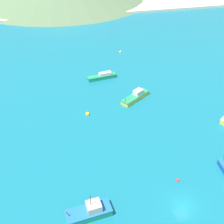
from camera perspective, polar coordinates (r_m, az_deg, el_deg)
ground at (r=75.50m, az=4.39°, el=-0.18°), size 260.00×280.00×0.50m
fishing_boat_0 at (r=90.47m, az=-1.94°, el=7.13°), size 9.40×3.30×2.03m
fishing_boat_3 at (r=80.41m, az=4.78°, el=3.15°), size 9.49×7.40×2.46m
fishing_boat_6 at (r=52.27m, az=-4.49°, el=-19.21°), size 8.24×3.80×5.16m
buoy_0 at (r=59.03m, az=13.03°, el=-13.14°), size 0.66×0.66×0.66m
buoy_1 at (r=109.18m, az=1.69°, el=11.91°), size 0.94×0.94×0.94m
buoy_2 at (r=74.40m, az=-4.88°, el=-0.40°), size 1.09×1.09×1.09m
beach_strip at (r=159.95m, az=-6.31°, el=19.53°), size 247.00×20.54×1.20m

